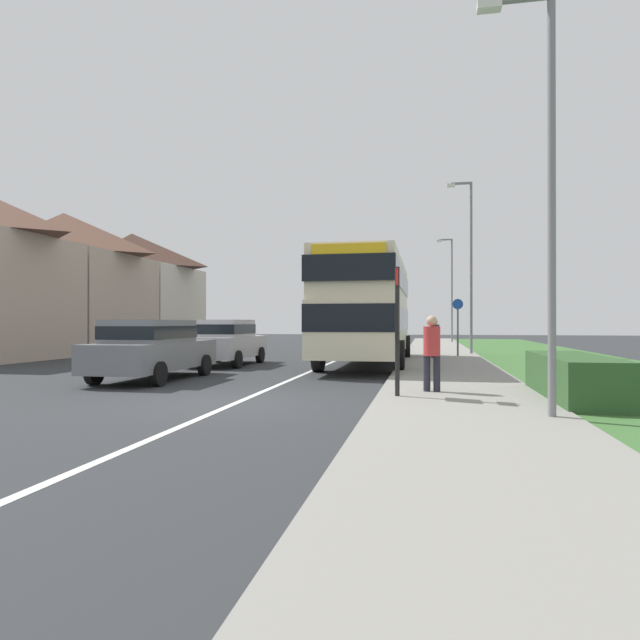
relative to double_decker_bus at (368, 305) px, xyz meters
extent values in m
plane|color=#2D3033|center=(-1.51, -9.65, -2.14)|extent=(120.00, 120.00, 0.00)
cube|color=silver|center=(-1.51, -1.65, -2.14)|extent=(0.14, 60.00, 0.01)
cube|color=gray|center=(2.69, -3.65, -2.08)|extent=(3.20, 68.00, 0.12)
cube|color=#3D6B33|center=(6.99, -3.65, -2.10)|extent=(6.00, 68.00, 0.08)
cube|color=#2D5128|center=(4.79, -8.45, -1.69)|extent=(1.10, 3.82, 0.90)
cube|color=beige|center=(0.00, 0.00, -0.82)|extent=(2.50, 10.19, 1.65)
cube|color=beige|center=(0.00, 0.00, 0.78)|extent=(2.45, 9.99, 1.55)
cube|color=black|center=(0.00, 0.00, -0.49)|extent=(2.52, 10.25, 0.76)
cube|color=black|center=(0.00, 0.00, 0.86)|extent=(2.52, 10.25, 0.72)
cube|color=gold|center=(0.00, -5.05, 1.28)|extent=(2.00, 0.08, 0.44)
cylinder|color=black|center=(-1.25, 3.16, -1.64)|extent=(0.30, 1.00, 1.00)
cylinder|color=black|center=(1.25, 3.16, -1.64)|extent=(0.30, 1.00, 1.00)
cylinder|color=black|center=(-1.25, -2.80, -1.64)|extent=(0.30, 1.00, 1.00)
cylinder|color=black|center=(1.25, -2.80, -1.64)|extent=(0.30, 1.00, 1.00)
cube|color=slate|center=(-5.10, -6.03, -1.48)|extent=(1.73, 4.52, 0.71)
cube|color=slate|center=(-5.10, -6.25, -0.84)|extent=(1.52, 2.49, 0.58)
cube|color=black|center=(-5.10, -6.25, -0.87)|extent=(1.56, 2.51, 0.33)
cylinder|color=black|center=(-5.94, -4.63, -1.84)|extent=(0.20, 0.60, 0.60)
cylinder|color=black|center=(-4.25, -4.63, -1.84)|extent=(0.20, 0.60, 0.60)
cylinder|color=black|center=(-5.94, -7.43, -1.84)|extent=(0.20, 0.60, 0.60)
cylinder|color=black|center=(-4.25, -7.43, -1.84)|extent=(0.20, 0.60, 0.60)
cube|color=#B7B7BC|center=(-4.99, -0.82, -1.48)|extent=(1.74, 4.23, 0.73)
cube|color=#B7B7BC|center=(-4.99, -1.03, -0.81)|extent=(1.53, 2.33, 0.60)
cube|color=black|center=(-4.99, -1.03, -0.84)|extent=(1.57, 2.35, 0.33)
cylinder|color=black|center=(-5.85, 0.49, -1.84)|extent=(0.20, 0.60, 0.60)
cylinder|color=black|center=(-4.14, 0.49, -1.84)|extent=(0.20, 0.60, 0.60)
cylinder|color=black|center=(-5.85, -2.13, -1.84)|extent=(0.20, 0.60, 0.60)
cylinder|color=black|center=(-4.14, -2.13, -1.84)|extent=(0.20, 0.60, 0.60)
cylinder|color=#23232D|center=(2.05, -8.14, -1.72)|extent=(0.14, 0.14, 0.85)
cylinder|color=#23232D|center=(2.25, -8.14, -1.72)|extent=(0.14, 0.14, 0.85)
cylinder|color=#BF3333|center=(2.15, -8.14, -0.99)|extent=(0.34, 0.34, 0.60)
sphere|color=tan|center=(2.15, -8.14, -0.58)|extent=(0.22, 0.22, 0.22)
cylinder|color=#23232D|center=(2.30, 2.90, -1.72)|extent=(0.14, 0.14, 0.85)
cylinder|color=#23232D|center=(2.50, 2.90, -1.72)|extent=(0.14, 0.14, 0.85)
cylinder|color=#333338|center=(2.40, 2.90, -0.99)|extent=(0.34, 0.34, 0.60)
sphere|color=tan|center=(2.40, 2.90, -0.58)|extent=(0.22, 0.22, 0.22)
cylinder|color=black|center=(1.49, -8.98, -0.84)|extent=(0.09, 0.09, 2.60)
cube|color=red|center=(1.49, -8.98, 0.26)|extent=(0.04, 0.44, 0.32)
cube|color=black|center=(1.49, -8.96, -0.59)|extent=(0.06, 0.52, 0.68)
cylinder|color=slate|center=(3.36, 4.24, -1.09)|extent=(0.08, 0.08, 2.10)
cylinder|color=blue|center=(3.36, 4.24, 0.16)|extent=(0.44, 0.03, 0.44)
cylinder|color=slate|center=(3.89, -10.87, 1.12)|extent=(0.12, 0.12, 6.52)
cube|color=silver|center=(2.99, -10.87, 4.26)|extent=(0.36, 0.20, 0.14)
cylinder|color=slate|center=(4.07, 6.38, 1.84)|extent=(0.12, 0.12, 7.95)
cube|color=slate|center=(3.62, 6.38, 5.76)|extent=(0.90, 0.10, 0.10)
cube|color=silver|center=(3.17, 6.38, 5.69)|extent=(0.36, 0.20, 0.14)
cylinder|color=slate|center=(3.92, 21.76, 1.68)|extent=(0.12, 0.12, 7.64)
cube|color=slate|center=(3.47, 21.76, 5.45)|extent=(0.90, 0.10, 0.10)
cube|color=silver|center=(3.02, 21.76, 5.38)|extent=(0.36, 0.20, 0.14)
cube|color=tan|center=(-16.73, 6.38, 0.38)|extent=(7.48, 6.73, 5.05)
pyramid|color=brown|center=(-16.73, 6.38, 4.04)|extent=(7.48, 6.73, 2.26)
cube|color=beige|center=(-16.73, 13.25, 0.38)|extent=(7.48, 6.73, 5.05)
pyramid|color=#4C3328|center=(-16.73, 13.25, 4.04)|extent=(7.48, 6.73, 2.26)
camera|label=1|loc=(2.03, -19.68, -0.61)|focal=31.07mm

